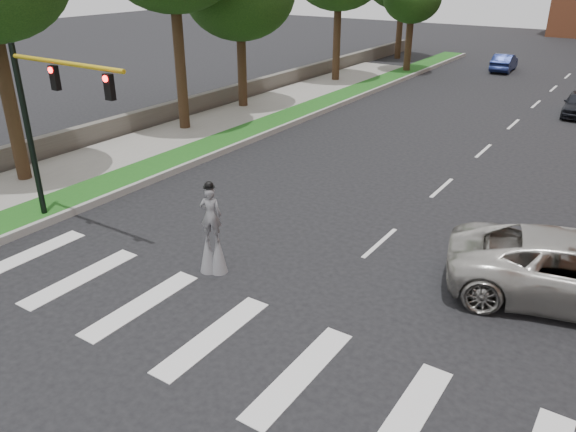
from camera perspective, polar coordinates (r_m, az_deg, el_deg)
The scene contains 8 objects.
ground_plane at distance 13.24m, azimuth -6.10°, elevation -16.04°, with size 160.00×160.00×0.00m, color black.
grass_median at distance 34.09m, azimuth 0.22°, elevation 10.10°, with size 2.00×60.00×0.25m, color #174E16.
median_curb at distance 33.54m, azimuth 1.74°, elevation 9.87°, with size 0.20×60.00×0.28m, color gray.
sidewalk_left at distance 28.79m, azimuth -16.03°, elevation 6.35°, with size 4.00×60.00×0.18m, color gray.
stone_wall at distance 38.73m, azimuth -5.08°, elevation 12.39°, with size 0.50×56.00×1.10m, color #555048.
traffic_signal at distance 20.05m, azimuth -23.38°, elevation 9.74°, with size 5.30×0.23×6.20m.
stilt_performer at distance 16.71m, azimuth -7.72°, elevation -2.18°, with size 0.81×0.65×2.92m.
car_mid at distance 52.86m, azimuth 21.11°, elevation 14.35°, with size 1.55×4.44×1.46m, color #16204E.
Camera 1 is at (6.66, -7.59, 8.56)m, focal length 35.00 mm.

